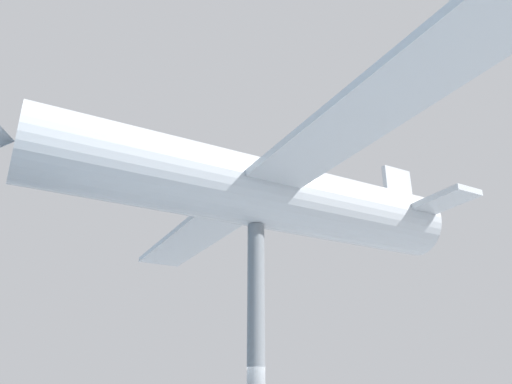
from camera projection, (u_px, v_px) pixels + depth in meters
The scene contains 2 objects.
support_pylon_central at pixel (256, 343), 12.21m from camera, with size 0.45×0.45×6.11m.
suspended_airplane at pixel (249, 190), 13.68m from camera, with size 17.11×13.69×2.89m.
Camera 1 is at (-11.73, 4.84, 1.72)m, focal length 35.00 mm.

